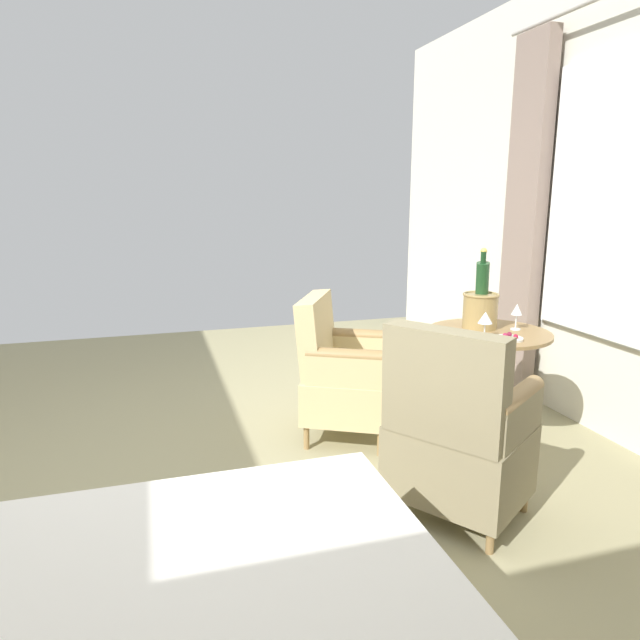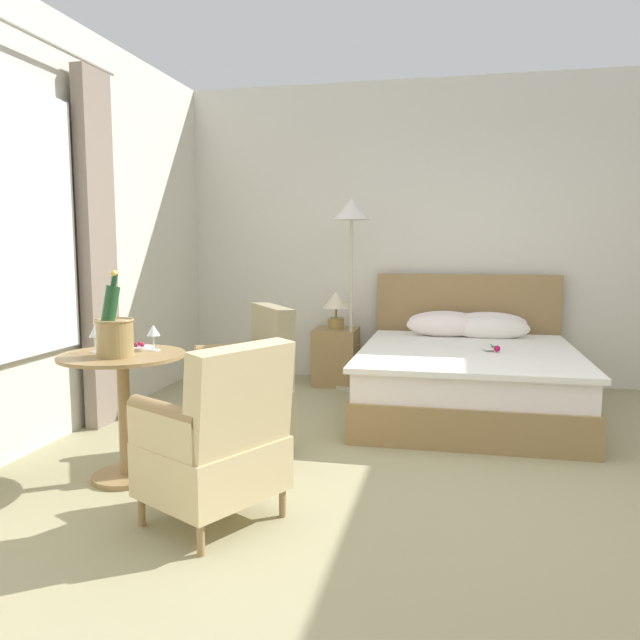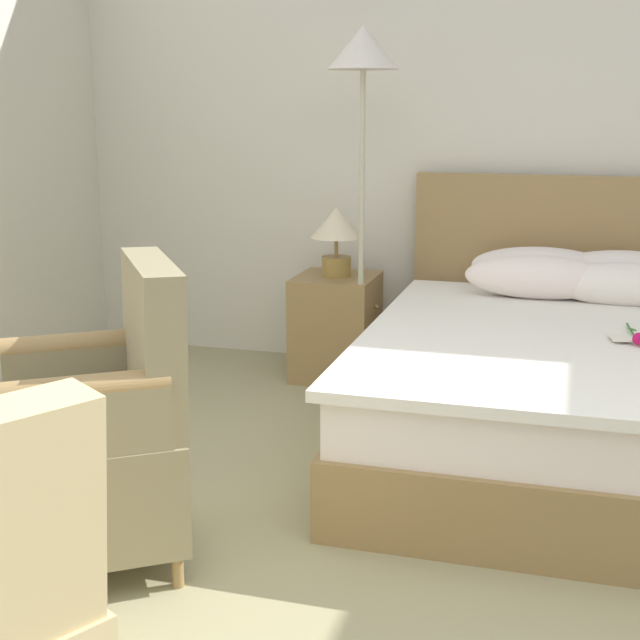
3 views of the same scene
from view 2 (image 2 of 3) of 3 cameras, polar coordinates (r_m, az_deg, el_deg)
ground_plane at (r=3.57m, az=11.36°, el=-15.58°), size 7.40×7.40×0.00m
wall_headboard_side at (r=6.31m, az=12.14°, el=7.77°), size 5.46×0.12×2.94m
bed at (r=5.29m, az=13.32°, el=-4.73°), size 1.73×2.14×1.08m
nightstand at (r=6.10m, az=1.46°, el=-3.34°), size 0.44×0.44×0.55m
bedside_lamp at (r=6.03m, az=1.48°, el=1.47°), size 0.27×0.27×0.36m
floor_lamp_brass at (r=5.79m, az=2.90°, el=8.30°), size 0.34×0.34×1.78m
side_table_round at (r=3.78m, az=-17.50°, el=-6.87°), size 0.71×0.71×0.74m
champagne_bucket at (r=3.63m, az=-18.32°, el=-1.04°), size 0.21×0.21×0.48m
wine_glass_near_bucket at (r=3.78m, az=-14.99°, el=-1.05°), size 0.08×0.08×0.15m
wine_glass_near_edge at (r=3.81m, az=-19.90°, el=-1.15°), size 0.06×0.06×0.16m
snack_plate at (r=3.90m, az=-16.18°, el=-2.37°), size 0.16×0.16×0.04m
armchair_by_window at (r=4.12m, az=-6.54°, el=-6.42°), size 0.76×0.78×0.96m
armchair_facing_bed at (r=3.09m, az=-9.30°, el=-10.96°), size 0.77×0.78×0.90m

